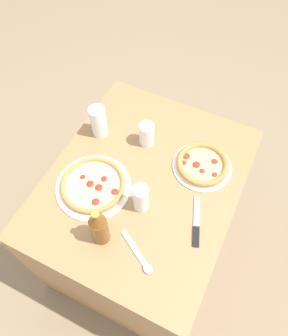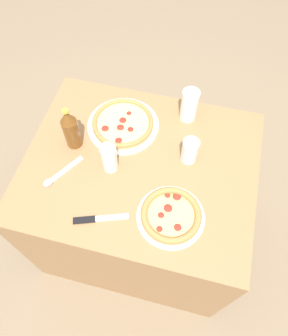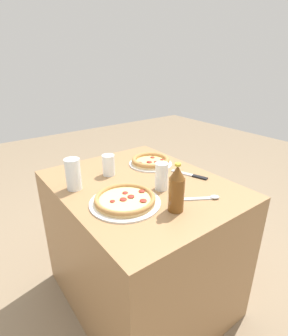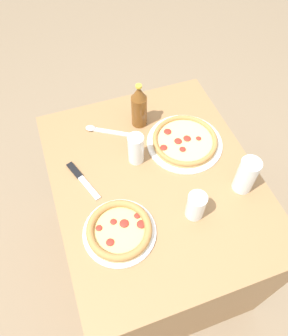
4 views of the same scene
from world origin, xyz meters
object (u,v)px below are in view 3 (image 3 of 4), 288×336
(knife, at_px, (191,175))
(beer_bottle, at_px, (177,189))
(spoon, at_px, (205,198))
(pizza_salami, at_px, (151,161))
(glass_red_wine, at_px, (161,178))
(glass_orange_juice, at_px, (109,166))
(pizza_pepperoni, at_px, (125,200))
(glass_water, at_px, (73,175))

(knife, bearing_deg, beer_bottle, -56.10)
(knife, relative_size, spoon, 1.13)
(pizza_salami, bearing_deg, beer_bottle, -26.46)
(beer_bottle, bearing_deg, glass_red_wine, 157.45)
(glass_orange_juice, relative_size, spoon, 0.63)
(pizza_pepperoni, bearing_deg, pizza_salami, 128.23)
(pizza_pepperoni, relative_size, knife, 1.55)
(beer_bottle, height_order, knife, beer_bottle)
(glass_red_wine, xyz_separation_m, spoon, (0.20, 0.10, -0.06))
(pizza_salami, height_order, glass_orange_juice, glass_orange_juice)
(glass_red_wine, distance_m, knife, 0.24)
(pizza_salami, height_order, glass_water, glass_water)
(knife, bearing_deg, glass_orange_juice, -128.46)
(pizza_pepperoni, xyz_separation_m, glass_orange_juice, (-0.31, 0.10, 0.04))
(pizza_salami, xyz_separation_m, spoon, (0.49, -0.06, -0.01))
(pizza_salami, distance_m, beer_bottle, 0.54)
(glass_red_wine, height_order, knife, glass_red_wine)
(pizza_salami, distance_m, spoon, 0.49)
(glass_water, bearing_deg, glass_orange_juice, 101.33)
(spoon, bearing_deg, glass_water, -136.15)
(beer_bottle, bearing_deg, pizza_salami, 153.54)
(pizza_salami, height_order, spoon, pizza_salami)
(glass_red_wine, distance_m, beer_bottle, 0.21)
(pizza_pepperoni, distance_m, glass_red_wine, 0.22)
(pizza_salami, bearing_deg, glass_orange_juice, -93.52)
(glass_water, bearing_deg, pizza_pepperoni, 24.44)
(glass_water, height_order, beer_bottle, beer_bottle)
(glass_orange_juice, relative_size, knife, 0.56)
(glass_water, height_order, spoon, glass_water)
(glass_water, xyz_separation_m, glass_red_wine, (0.26, 0.34, -0.01))
(glass_orange_juice, height_order, spoon, glass_orange_juice)
(pizza_salami, xyz_separation_m, pizza_pepperoni, (0.30, -0.38, -0.00))
(pizza_salami, distance_m, knife, 0.28)
(beer_bottle, bearing_deg, knife, 123.90)
(knife, bearing_deg, spoon, -31.45)
(pizza_salami, distance_m, glass_water, 0.50)
(glass_orange_juice, distance_m, beer_bottle, 0.49)
(glass_orange_juice, xyz_separation_m, knife, (0.28, 0.35, -0.05))
(beer_bottle, bearing_deg, pizza_pepperoni, -141.17)
(glass_orange_juice, bearing_deg, pizza_salami, 86.48)
(knife, distance_m, spoon, 0.26)
(spoon, bearing_deg, glass_orange_juice, -156.39)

